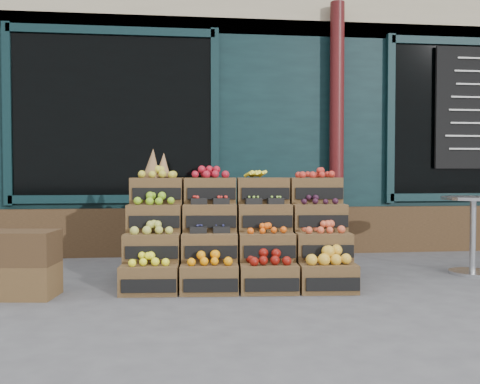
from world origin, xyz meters
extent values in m
plane|color=#4E4E51|center=(0.00, 0.00, 0.00)|extent=(60.00, 60.00, 0.00)
cube|color=black|center=(0.00, 5.20, 2.40)|extent=(12.00, 6.00, 4.80)
cube|color=black|center=(0.00, 2.25, 1.50)|extent=(12.00, 0.12, 3.00)
cube|color=#402C19|center=(0.00, 2.18, 0.30)|extent=(12.00, 0.18, 0.60)
cube|color=black|center=(-1.60, 2.18, 1.75)|extent=(2.40, 0.06, 2.00)
cube|color=black|center=(3.20, 2.18, 1.75)|extent=(2.40, 0.06, 2.00)
cylinder|color=#4A1112|center=(1.20, 2.05, 1.60)|extent=(0.18, 0.18, 3.20)
cube|color=brown|center=(-1.06, 0.06, 0.12)|extent=(0.52, 0.38, 0.25)
cube|color=black|center=(-1.07, -0.12, 0.10)|extent=(0.46, 0.05, 0.11)
cube|color=yellow|center=(-1.06, 0.06, 0.29)|extent=(0.42, 0.29, 0.08)
cube|color=brown|center=(-0.55, 0.03, 0.12)|extent=(0.52, 0.38, 0.25)
cube|color=black|center=(-0.56, -0.16, 0.10)|extent=(0.46, 0.05, 0.11)
cube|color=orange|center=(-0.55, 0.03, 0.29)|extent=(0.42, 0.29, 0.09)
cube|color=brown|center=(-0.03, -0.01, 0.12)|extent=(0.52, 0.38, 0.25)
cube|color=black|center=(-0.05, -0.20, 0.10)|extent=(0.46, 0.05, 0.11)
cube|color=maroon|center=(-0.03, -0.01, 0.30)|extent=(0.42, 0.29, 0.09)
cube|color=brown|center=(0.48, -0.05, 0.12)|extent=(0.52, 0.38, 0.25)
cube|color=black|center=(0.47, -0.23, 0.10)|extent=(0.46, 0.05, 0.11)
cube|color=gold|center=(0.48, -0.05, 0.31)|extent=(0.42, 0.29, 0.12)
cube|color=brown|center=(-1.05, 0.27, 0.37)|extent=(0.52, 0.38, 0.25)
cube|color=black|center=(-1.06, 0.09, 0.35)|extent=(0.46, 0.05, 0.11)
cube|color=#AEB043|center=(-1.05, 0.27, 0.54)|extent=(0.42, 0.29, 0.08)
cube|color=brown|center=(-0.53, 0.24, 0.37)|extent=(0.52, 0.38, 0.25)
cube|color=black|center=(-0.54, 0.05, 0.35)|extent=(0.46, 0.05, 0.11)
cube|color=#21234C|center=(-0.53, 0.24, 0.51)|extent=(0.42, 0.29, 0.03)
cube|color=brown|center=(-0.02, 0.20, 0.37)|extent=(0.52, 0.38, 0.25)
cube|color=black|center=(-0.03, 0.01, 0.35)|extent=(0.46, 0.05, 0.11)
cube|color=#DF510E|center=(-0.02, 0.20, 0.53)|extent=(0.42, 0.29, 0.07)
cube|color=brown|center=(0.50, 0.16, 0.37)|extent=(0.52, 0.38, 0.25)
cube|color=black|center=(0.48, -0.02, 0.35)|extent=(0.46, 0.05, 0.11)
cube|color=#D1512F|center=(0.50, 0.16, 0.54)|extent=(0.42, 0.29, 0.08)
cube|color=brown|center=(-1.03, 0.48, 0.62)|extent=(0.52, 0.38, 0.25)
cube|color=black|center=(-1.04, 0.30, 0.60)|extent=(0.46, 0.05, 0.11)
cube|color=#79AE1D|center=(-1.03, 0.48, 0.79)|extent=(0.42, 0.29, 0.08)
cube|color=brown|center=(-0.52, 0.44, 0.62)|extent=(0.52, 0.38, 0.25)
cube|color=black|center=(-0.53, 0.26, 0.60)|extent=(0.46, 0.05, 0.11)
cube|color=red|center=(-0.52, 0.44, 0.76)|extent=(0.42, 0.29, 0.03)
cube|color=brown|center=(0.00, 0.41, 0.62)|extent=(0.52, 0.38, 0.25)
cube|color=black|center=(-0.01, 0.22, 0.60)|extent=(0.46, 0.05, 0.11)
cube|color=#86BB3D|center=(0.00, 0.41, 0.76)|extent=(0.42, 0.29, 0.03)
cube|color=brown|center=(0.51, 0.37, 0.62)|extent=(0.52, 0.38, 0.25)
cube|color=black|center=(0.50, 0.19, 0.60)|extent=(0.46, 0.05, 0.11)
cube|color=black|center=(0.51, 0.37, 0.78)|extent=(0.42, 0.29, 0.06)
cube|color=brown|center=(-1.01, 0.69, 0.87)|extent=(0.52, 0.38, 0.25)
cube|color=black|center=(-1.03, 0.51, 0.84)|extent=(0.46, 0.05, 0.11)
cube|color=gold|center=(-1.01, 0.69, 1.04)|extent=(0.42, 0.29, 0.08)
cube|color=brown|center=(-0.50, 0.65, 0.87)|extent=(0.52, 0.38, 0.25)
cube|color=black|center=(-0.51, 0.47, 0.84)|extent=(0.46, 0.05, 0.11)
cube|color=maroon|center=(-0.50, 0.65, 1.04)|extent=(0.42, 0.29, 0.08)
cube|color=brown|center=(0.01, 0.62, 0.87)|extent=(0.52, 0.38, 0.25)
cube|color=black|center=(0.00, 0.43, 0.84)|extent=(0.46, 0.05, 0.11)
cube|color=yellow|center=(0.01, 0.62, 1.03)|extent=(0.42, 0.29, 0.08)
cube|color=brown|center=(0.53, 0.58, 0.87)|extent=(0.52, 0.38, 0.25)
cube|color=black|center=(0.52, 0.39, 0.84)|extent=(0.46, 0.05, 0.11)
cube|color=#B5271E|center=(0.53, 0.58, 1.03)|extent=(0.42, 0.29, 0.07)
cube|color=#402C19|center=(-0.27, 0.22, 0.12)|extent=(2.06, 0.49, 0.25)
cube|color=#402C19|center=(-0.26, 0.43, 0.25)|extent=(2.06, 0.49, 0.50)
cube|color=#402C19|center=(-0.24, 0.64, 0.37)|extent=(2.06, 0.49, 0.75)
cone|color=olive|center=(-1.06, 0.69, 1.14)|extent=(0.17, 0.17, 0.29)
cone|color=olive|center=(-0.96, 0.73, 1.12)|extent=(0.15, 0.15, 0.25)
cube|color=brown|center=(-2.11, 0.03, 0.14)|extent=(0.60, 0.45, 0.28)
cube|color=#402C19|center=(-2.11, 0.03, 0.42)|extent=(0.60, 0.45, 0.28)
cylinder|color=silver|center=(2.19, 0.56, 0.02)|extent=(0.47, 0.47, 0.03)
cylinder|color=silver|center=(2.19, 0.56, 0.39)|extent=(0.06, 0.06, 0.76)
cylinder|color=silver|center=(2.19, 0.56, 0.78)|extent=(0.63, 0.63, 0.03)
imported|color=#154B17|center=(-1.85, 2.91, 1.05)|extent=(0.82, 0.59, 2.10)
camera|label=1|loc=(-0.82, -4.58, 1.04)|focal=40.00mm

